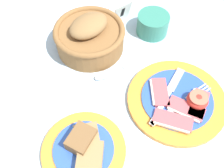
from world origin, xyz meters
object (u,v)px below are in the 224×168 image
(bread_basket, at_px, (90,36))
(sugar_cup, at_px, (153,24))
(bread_plate, at_px, (85,148))
(teaspoon_by_saucer, at_px, (115,70))
(number_card, at_px, (120,11))
(breakfast_plate, at_px, (178,101))

(bread_basket, bearing_deg, sugar_cup, -6.48)
(bread_plate, relative_size, sugar_cup, 2.01)
(bread_plate, distance_m, teaspoon_by_saucer, 0.23)
(bread_plate, distance_m, sugar_cup, 0.41)
(sugar_cup, relative_size, number_card, 1.26)
(bread_basket, xyz_separation_m, number_card, (0.12, 0.06, -0.01))
(bread_plate, height_order, sugar_cup, sugar_cup)
(breakfast_plate, height_order, number_card, number_card)
(breakfast_plate, relative_size, bread_basket, 1.25)
(bread_basket, bearing_deg, number_card, 27.26)
(sugar_cup, height_order, teaspoon_by_saucer, sugar_cup)
(bread_plate, bearing_deg, teaspoon_by_saucer, 47.57)
(number_card, xyz_separation_m, teaspoon_by_saucer, (-0.10, -0.17, -0.03))
(bread_plate, bearing_deg, bread_basket, 65.03)
(sugar_cup, distance_m, teaspoon_by_saucer, 0.19)
(sugar_cup, distance_m, bread_basket, 0.19)
(bread_plate, xyz_separation_m, sugar_cup, (0.32, 0.26, 0.02))
(breakfast_plate, distance_m, teaspoon_by_saucer, 0.18)
(sugar_cup, height_order, bread_basket, bread_basket)
(breakfast_plate, relative_size, sugar_cup, 2.64)
(bread_basket, relative_size, teaspoon_by_saucer, 1.01)
(sugar_cup, bearing_deg, bread_basket, 173.52)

